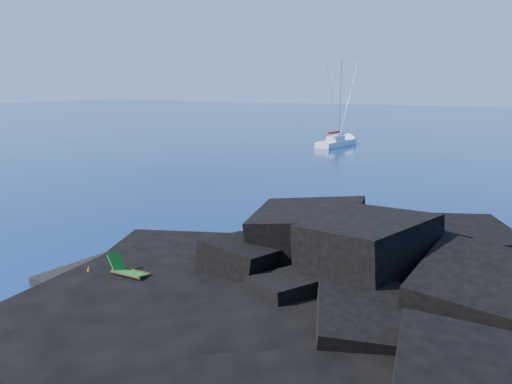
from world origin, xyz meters
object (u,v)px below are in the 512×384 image
(sailboat, at_px, (337,146))
(sunbather, at_px, (134,273))
(marker_cone, at_px, (89,271))
(deck_chair, at_px, (130,268))

(sailboat, xyz_separation_m, sunbather, (9.87, -52.72, 0.52))
(sailboat, height_order, marker_cone, sailboat)
(sailboat, xyz_separation_m, deck_chair, (10.06, -53.14, 0.97))
(marker_cone, bearing_deg, deck_chair, 15.11)
(sailboat, distance_m, sunbather, 53.64)
(marker_cone, bearing_deg, sailboat, 98.59)
(sailboat, bearing_deg, marker_cone, -73.57)
(sailboat, xyz_separation_m, marker_cone, (8.10, -53.67, 0.60))
(deck_chair, relative_size, marker_cone, 3.52)
(deck_chair, bearing_deg, marker_cone, -165.13)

